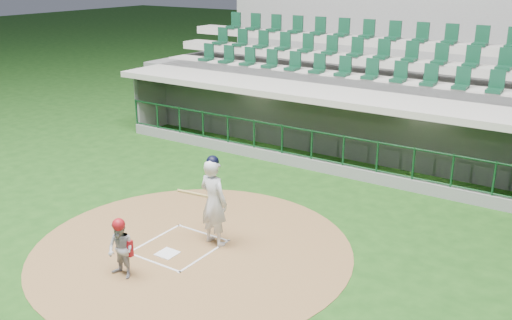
{
  "coord_description": "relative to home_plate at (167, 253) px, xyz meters",
  "views": [
    {
      "loc": [
        7.86,
        -8.98,
        6.05
      ],
      "look_at": [
        0.16,
        2.6,
        1.3
      ],
      "focal_mm": 40.0,
      "sensor_mm": 36.0,
      "label": 1
    }
  ],
  "objects": [
    {
      "name": "ground",
      "position": [
        0.0,
        0.7,
        -0.02
      ],
      "size": [
        120.0,
        120.0,
        0.0
      ],
      "primitive_type": "plane",
      "color": "#184112",
      "rests_on": "ground"
    },
    {
      "name": "catcher",
      "position": [
        -0.11,
        -1.22,
        0.63
      ],
      "size": [
        0.61,
        0.49,
        1.3
      ],
      "color": "#9A999F",
      "rests_on": "dirt_circle"
    },
    {
      "name": "dugout_structure",
      "position": [
        0.05,
        8.51,
        0.94
      ],
      "size": [
        16.4,
        3.7,
        3.0
      ],
      "color": "gray",
      "rests_on": "ground"
    },
    {
      "name": "dirt_circle",
      "position": [
        0.3,
        0.5,
        -0.02
      ],
      "size": [
        7.2,
        7.2,
        0.01
      ],
      "primitive_type": "cylinder",
      "color": "brown",
      "rests_on": "ground"
    },
    {
      "name": "batter_box_chalk",
      "position": [
        0.0,
        0.4,
        -0.0
      ],
      "size": [
        1.55,
        1.8,
        0.01
      ],
      "color": "white",
      "rests_on": "ground"
    },
    {
      "name": "seating_deck",
      "position": [
        0.0,
        11.61,
        1.4
      ],
      "size": [
        17.0,
        6.72,
        5.15
      ],
      "color": "slate",
      "rests_on": "ground"
    },
    {
      "name": "batter",
      "position": [
        0.55,
        0.99,
        1.04
      ],
      "size": [
        0.94,
        0.93,
        2.12
      ],
      "color": "silver",
      "rests_on": "dirt_circle"
    },
    {
      "name": "home_plate",
      "position": [
        0.0,
        0.0,
        0.0
      ],
      "size": [
        0.43,
        0.43,
        0.02
      ],
      "primitive_type": "cube",
      "color": "white",
      "rests_on": "dirt_circle"
    }
  ]
}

